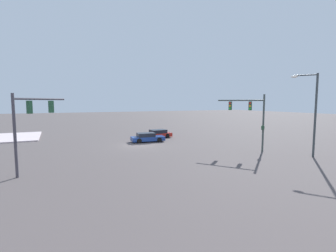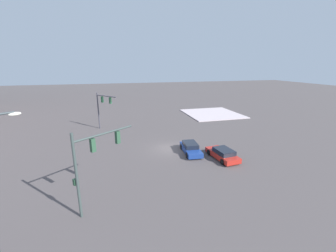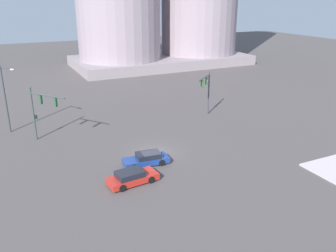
{
  "view_description": "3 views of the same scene",
  "coord_description": "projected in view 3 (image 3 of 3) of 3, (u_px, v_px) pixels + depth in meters",
  "views": [
    {
      "loc": [
        9.47,
        28.52,
        5.29
      ],
      "look_at": [
        -2.98,
        1.95,
        2.43
      ],
      "focal_mm": 26.36,
      "sensor_mm": 36.0,
      "label": 1
    },
    {
      "loc": [
        -24.71,
        6.96,
        10.19
      ],
      "look_at": [
        2.91,
        -0.55,
        2.15
      ],
      "focal_mm": 23.45,
      "sensor_mm": 36.0,
      "label": 2
    },
    {
      "loc": [
        -13.54,
        -30.88,
        15.41
      ],
      "look_at": [
        2.5,
        2.04,
        1.93
      ],
      "focal_mm": 37.89,
      "sensor_mm": 36.0,
      "label": 3
    }
  ],
  "objects": [
    {
      "name": "sedan_car_waiting_far",
      "position": [
        147.0,
        159.0,
        34.26
      ],
      "size": [
        4.52,
        2.1,
        1.21
      ],
      "rotation": [
        0.0,
        0.0,
        3.05
      ],
      "color": "navy",
      "rests_on": "ground"
    },
    {
      "name": "sedan_car_approaching",
      "position": [
        132.0,
        177.0,
        30.81
      ],
      "size": [
        4.57,
        2.26,
        1.21
      ],
      "rotation": [
        0.0,
        0.0,
        0.1
      ],
      "color": "#B4261D",
      "rests_on": "ground"
    },
    {
      "name": "traffic_signal_near_corner",
      "position": [
        41.0,
        107.0,
        38.53
      ],
      "size": [
        3.08,
        4.33,
        6.1
      ],
      "rotation": [
        0.0,
        0.0,
        -0.93
      ],
      "color": "#374341",
      "rests_on": "ground"
    },
    {
      "name": "traffic_signal_opposite_side",
      "position": [
        206.0,
        87.0,
        46.78
      ],
      "size": [
        3.48,
        2.95,
        5.9
      ],
      "rotation": [
        0.0,
        0.0,
        -2.44
      ],
      "color": "#3D3C46",
      "rests_on": "ground"
    },
    {
      "name": "ground_plane",
      "position": [
        155.0,
        153.0,
        36.94
      ],
      "size": [
        206.81,
        206.81,
        0.0
      ],
      "primitive_type": "plane",
      "color": "#4E4747"
    },
    {
      "name": "streetlamp_curved_arm",
      "position": [
        6.0,
        95.0,
        41.02
      ],
      "size": [
        1.52,
        2.03,
        8.0
      ],
      "rotation": [
        0.0,
        0.0,
        -0.96
      ],
      "color": "#343D40",
      "rests_on": "ground"
    }
  ]
}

